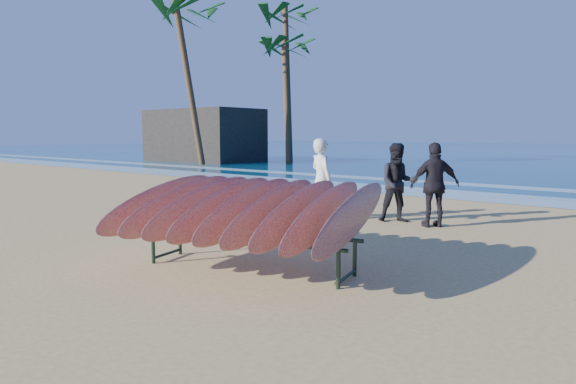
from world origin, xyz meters
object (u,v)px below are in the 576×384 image
(person_dark_a, at_px, (398,183))
(person_dark_b, at_px, (435,185))
(palm_left, at_px, (188,15))
(palm_right, at_px, (288,18))
(building, at_px, (204,135))
(palm_mid, at_px, (287,49))
(person_white, at_px, (321,179))
(surfboard_rack, at_px, (249,209))

(person_dark_a, relative_size, person_dark_b, 0.98)
(palm_left, xyz_separation_m, palm_right, (1.41, 7.26, 0.85))
(person_dark_a, bearing_deg, building, 110.76)
(building, relative_size, palm_left, 0.85)
(palm_mid, distance_m, palm_right, 3.39)
(palm_mid, bearing_deg, person_dark_a, -43.96)
(person_dark_a, bearing_deg, person_dark_b, -39.79)
(person_white, height_order, palm_left, palm_left)
(person_dark_b, bearing_deg, person_dark_a, -47.50)
(person_white, height_order, building, building)
(person_white, relative_size, building, 0.23)
(surfboard_rack, distance_m, building, 29.58)
(person_dark_a, relative_size, building, 0.22)
(palm_left, bearing_deg, palm_right, 79.03)
(person_dark_a, bearing_deg, surfboard_rack, -124.51)
(person_white, relative_size, person_dark_b, 1.04)
(surfboard_rack, relative_size, palm_mid, 0.47)
(person_white, relative_size, palm_left, 0.19)
(person_dark_a, bearing_deg, person_white, 172.46)
(building, xyz_separation_m, palm_mid, (6.99, 0.70, 5.31))
(person_dark_b, xyz_separation_m, palm_right, (-17.71, 16.78, 8.59))
(person_dark_a, bearing_deg, palm_left, 115.59)
(person_dark_a, distance_m, palm_left, 21.99)
(person_dark_a, distance_m, palm_right, 25.26)
(building, bearing_deg, person_dark_a, -32.28)
(surfboard_rack, bearing_deg, person_dark_b, 68.83)
(person_dark_b, bearing_deg, person_white, -26.04)
(palm_left, bearing_deg, palm_mid, 61.66)
(building, bearing_deg, surfboard_rack, -40.21)
(building, height_order, palm_mid, palm_mid)
(surfboard_rack, height_order, person_dark_a, person_dark_a)
(person_white, xyz_separation_m, palm_left, (-16.78, 10.31, 7.71))
(person_white, distance_m, building, 25.71)
(person_white, bearing_deg, building, -11.23)
(person_dark_a, relative_size, palm_left, 0.18)
(palm_mid, xyz_separation_m, palm_right, (-1.47, 1.92, 2.38))
(building, xyz_separation_m, palm_left, (4.11, -4.65, 6.83))
(surfboard_rack, bearing_deg, palm_mid, 114.63)
(palm_left, bearing_deg, person_dark_a, -27.45)
(person_dark_b, height_order, palm_left, palm_left)
(person_dark_b, height_order, palm_mid, palm_mid)
(surfboard_rack, distance_m, person_white, 4.46)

